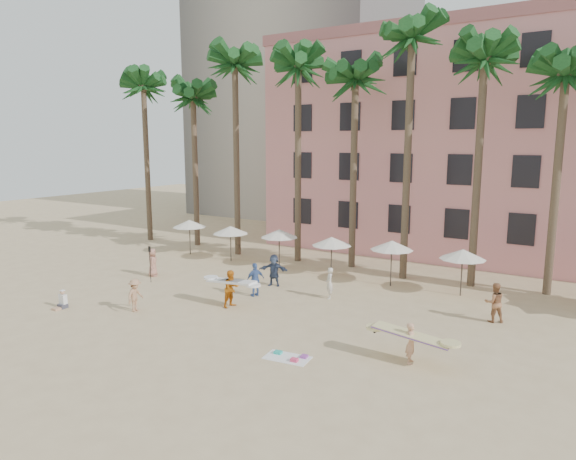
% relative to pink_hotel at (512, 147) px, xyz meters
% --- Properties ---
extents(ground, '(120.00, 120.00, 0.00)m').
position_rel_pink_hotel_xyz_m(ground, '(-7.00, -26.00, -8.00)').
color(ground, '#D1B789').
rests_on(ground, ground).
extents(pink_hotel, '(35.00, 14.00, 16.00)m').
position_rel_pink_hotel_xyz_m(pink_hotel, '(0.00, 0.00, 0.00)').
color(pink_hotel, pink).
rests_on(pink_hotel, ground).
extents(palm_row, '(44.40, 5.40, 16.30)m').
position_rel_pink_hotel_xyz_m(palm_row, '(-6.49, -11.00, 4.97)').
color(palm_row, brown).
rests_on(palm_row, ground).
extents(umbrella_row, '(22.50, 2.70, 2.73)m').
position_rel_pink_hotel_xyz_m(umbrella_row, '(-10.00, -13.50, -5.67)').
color(umbrella_row, '#332B23').
rests_on(umbrella_row, ground).
extents(beach_towel, '(1.91, 1.22, 0.14)m').
position_rel_pink_hotel_xyz_m(beach_towel, '(-3.62, -25.50, -7.97)').
color(beach_towel, white).
rests_on(beach_towel, ground).
extents(carrier_yellow, '(3.01, 0.83, 1.61)m').
position_rel_pink_hotel_xyz_m(carrier_yellow, '(0.58, -23.37, -7.07)').
color(carrier_yellow, tan).
rests_on(carrier_yellow, ground).
extents(carrier_white, '(2.75, 1.03, 1.93)m').
position_rel_pink_hotel_xyz_m(carrier_white, '(-9.52, -21.66, -6.98)').
color(carrier_white, orange).
rests_on(carrier_white, ground).
extents(beachgoers, '(21.01, 9.15, 1.90)m').
position_rel_pink_hotel_xyz_m(beachgoers, '(-8.77, -19.16, -7.09)').
color(beachgoers, beige).
rests_on(beachgoers, ground).
extents(paddle, '(0.18, 0.04, 2.23)m').
position_rel_pink_hotel_xyz_m(paddle, '(-16.59, -20.62, -6.59)').
color(paddle, black).
rests_on(paddle, ground).
extents(seated_man, '(0.41, 0.72, 0.93)m').
position_rel_pink_hotel_xyz_m(seated_man, '(-16.71, -26.51, -7.68)').
color(seated_man, '#3F3F4C').
rests_on(seated_man, ground).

